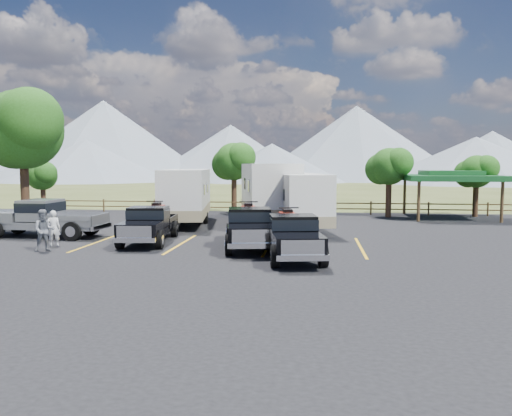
# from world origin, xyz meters

# --- Properties ---
(ground) EXTENTS (320.00, 320.00, 0.00)m
(ground) POSITION_xyz_m (0.00, 0.00, 0.00)
(ground) COLOR #3F4A1F
(ground) RESTS_ON ground
(asphalt_lot) EXTENTS (44.00, 34.00, 0.04)m
(asphalt_lot) POSITION_xyz_m (0.00, 3.00, 0.02)
(asphalt_lot) COLOR black
(asphalt_lot) RESTS_ON ground
(stall_lines) EXTENTS (12.12, 5.50, 0.01)m
(stall_lines) POSITION_xyz_m (0.00, 4.00, 0.04)
(stall_lines) COLOR gold
(stall_lines) RESTS_ON asphalt_lot
(tree_big_nw) EXTENTS (5.54, 5.18, 7.84)m
(tree_big_nw) POSITION_xyz_m (-12.55, 9.03, 5.60)
(tree_big_nw) COLOR black
(tree_big_nw) RESTS_ON ground
(tree_ne_a) EXTENTS (3.11, 2.92, 4.76)m
(tree_ne_a) POSITION_xyz_m (8.97, 17.01, 3.48)
(tree_ne_a) COLOR black
(tree_ne_a) RESTS_ON ground
(tree_ne_b) EXTENTS (2.77, 2.59, 4.27)m
(tree_ne_b) POSITION_xyz_m (14.98, 18.01, 3.13)
(tree_ne_b) COLOR black
(tree_ne_b) RESTS_ON ground
(tree_north) EXTENTS (3.46, 3.24, 5.25)m
(tree_north) POSITION_xyz_m (-2.03, 19.02, 3.83)
(tree_north) COLOR black
(tree_north) RESTS_ON ground
(tree_nw_small) EXTENTS (2.59, 2.43, 3.85)m
(tree_nw_small) POSITION_xyz_m (-16.02, 17.01, 2.78)
(tree_nw_small) COLOR black
(tree_nw_small) RESTS_ON ground
(rail_fence) EXTENTS (36.12, 0.12, 1.00)m
(rail_fence) POSITION_xyz_m (2.00, 18.50, 0.61)
(rail_fence) COLOR brown
(rail_fence) RESTS_ON ground
(pavilion) EXTENTS (6.20, 6.20, 3.22)m
(pavilion) POSITION_xyz_m (13.00, 17.00, 2.79)
(pavilion) COLOR brown
(pavilion) RESTS_ON ground
(mountain_range) EXTENTS (209.00, 71.00, 20.00)m
(mountain_range) POSITION_xyz_m (-7.63, 105.98, 7.87)
(mountain_range) COLOR slate
(mountain_range) RESTS_ON ground
(rig_left) EXTENTS (2.38, 5.68, 1.85)m
(rig_left) POSITION_xyz_m (-3.58, 4.42, 0.93)
(rig_left) COLOR black
(rig_left) RESTS_ON asphalt_lot
(rig_center) EXTENTS (2.74, 5.99, 1.93)m
(rig_center) POSITION_xyz_m (1.19, 3.57, 0.97)
(rig_center) COLOR black
(rig_center) RESTS_ON asphalt_lot
(rig_right) EXTENTS (2.70, 5.81, 1.87)m
(rig_right) POSITION_xyz_m (3.15, 1.34, 0.94)
(rig_right) COLOR black
(rig_right) RESTS_ON asphalt_lot
(trailer_left) EXTENTS (3.59, 9.52, 3.29)m
(trailer_left) POSITION_xyz_m (-3.65, 11.29, 1.76)
(trailer_left) COLOR white
(trailer_left) RESTS_ON asphalt_lot
(trailer_center) EXTENTS (4.40, 10.49, 3.64)m
(trailer_center) POSITION_xyz_m (1.28, 11.60, 1.94)
(trailer_center) COLOR white
(trailer_center) RESTS_ON asphalt_lot
(trailer_right) EXTENTS (3.87, 8.90, 3.09)m
(trailer_right) POSITION_xyz_m (3.11, 9.54, 1.66)
(trailer_right) COLOR white
(trailer_right) RESTS_ON asphalt_lot
(pickup_silver) EXTENTS (6.25, 2.30, 1.86)m
(pickup_silver) POSITION_xyz_m (-9.30, 5.37, 1.01)
(pickup_silver) COLOR gray
(pickup_silver) RESTS_ON asphalt_lot
(person_a) EXTENTS (0.68, 0.57, 1.59)m
(person_a) POSITION_xyz_m (-7.42, 2.81, 0.83)
(person_a) COLOR silver
(person_a) RESTS_ON asphalt_lot
(person_b) EXTENTS (1.06, 0.99, 1.75)m
(person_b) POSITION_xyz_m (-7.09, 1.48, 0.91)
(person_b) COLOR slate
(person_b) RESTS_ON asphalt_lot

